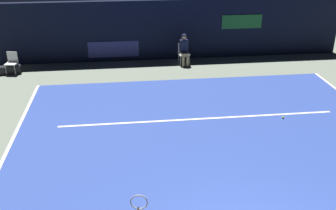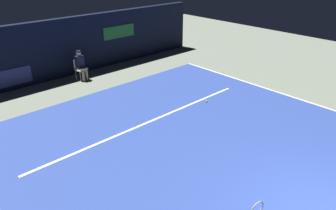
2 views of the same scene
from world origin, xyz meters
name	(u,v)px [view 1 (image 1 of 2)]	position (x,y,z in m)	size (l,w,h in m)	color
ground_plane	(212,150)	(0.00, 4.25, 0.00)	(31.43, 31.43, 0.00)	gray
court_surface	(212,150)	(0.00, 4.25, 0.01)	(11.05, 10.50, 0.01)	#2D479E
line_sideline_right	(1,164)	(-5.47, 4.25, 0.01)	(0.10, 10.50, 0.01)	white
line_service	(199,119)	(0.00, 6.09, 0.01)	(8.62, 0.10, 0.01)	white
back_wall	(173,30)	(0.00, 12.22, 1.30)	(15.15, 0.33, 2.60)	black
line_judge_on_chair	(184,49)	(0.33, 11.23, 0.69)	(0.48, 0.56, 1.32)	white
courtside_chair_near	(12,62)	(-6.70, 11.01, 0.50)	(0.50, 0.48, 0.88)	white
tennis_ball	(283,117)	(2.62, 5.81, 0.05)	(0.07, 0.07, 0.07)	#CCE033
equipment_bag	(10,70)	(-6.82, 11.00, 0.16)	(0.84, 0.32, 0.32)	black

